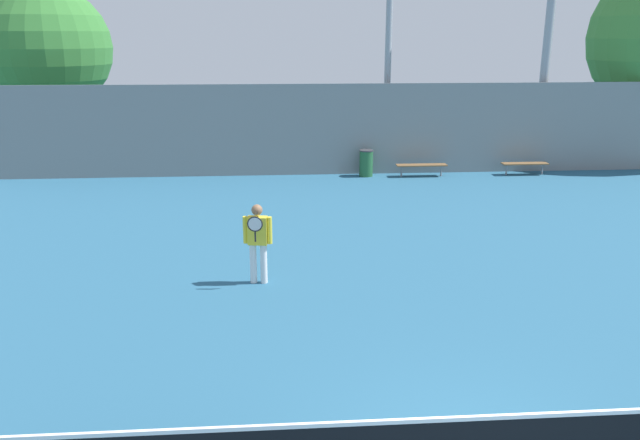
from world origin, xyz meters
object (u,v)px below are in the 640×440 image
Objects in this scene: tree_green_broad at (49,48)px; bench_courtside_far at (525,164)px; trash_bin at (366,163)px; tennis_player at (258,239)px; bench_courtside_near at (422,166)px; light_pole_near_left at (389,17)px.

bench_courtside_far is at bearing -14.45° from tree_green_broad.
trash_bin is at bearing 177.91° from bench_courtside_far.
bench_courtside_far is (9.46, 9.64, -0.56)m from tennis_player.
trash_bin is at bearing 173.90° from bench_courtside_near.
tennis_player is at bearing -110.35° from trash_bin.
tennis_player is at bearing -59.30° from tree_green_broad.
trash_bin is 0.14× the size of tree_green_broad.
trash_bin reaches higher than bench_courtside_near.
bench_courtside_near is 3.82m from bench_courtside_far.
light_pole_near_left reaches higher than tennis_player.
tennis_player is 1.76× the size of trash_bin.
tree_green_broad is at bearing 161.87° from bench_courtside_near.
trash_bin is at bearing -19.97° from tree_green_broad.
bench_courtside_far is 0.18× the size of light_pole_near_left.
trash_bin is at bearing 77.68° from tennis_player.
light_pole_near_left is 9.56× the size of trash_bin.
bench_courtside_near is 1.90× the size of trash_bin.
tennis_player is 11.18m from bench_courtside_near.
light_pole_near_left reaches higher than bench_courtside_far.
bench_courtside_far is (3.82, -0.00, -0.00)m from bench_courtside_near.
light_pole_near_left reaches higher than bench_courtside_near.
bench_courtside_near is 5.38m from light_pole_near_left.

